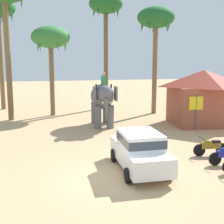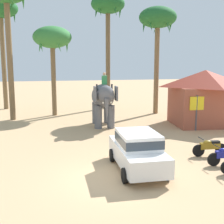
{
  "view_description": "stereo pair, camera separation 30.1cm",
  "coord_description": "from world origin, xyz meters",
  "px_view_note": "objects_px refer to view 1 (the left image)",
  "views": [
    {
      "loc": [
        -2.85,
        -11.1,
        4.67
      ],
      "look_at": [
        1.3,
        6.28,
        1.6
      ],
      "focal_mm": 48.22,
      "sensor_mm": 36.0,
      "label": 1
    },
    {
      "loc": [
        -2.56,
        -11.16,
        4.67
      ],
      "look_at": [
        1.3,
        6.28,
        1.6
      ],
      "focal_mm": 48.22,
      "sensor_mm": 36.0,
      "label": 2
    }
  ],
  "objects_px": {
    "palm_tree_left_of_road": "(51,40)",
    "palm_tree_leaning_seaward": "(106,9)",
    "car_sedan_foreground": "(140,149)",
    "roadside_hut": "(203,96)",
    "palm_tree_near_hut": "(156,21)",
    "motorcycle_far_in_row": "(211,146)",
    "elephant_with_mahout": "(103,99)",
    "signboard_yellow": "(196,106)"
  },
  "relations": [
    {
      "from": "palm_tree_left_of_road",
      "to": "palm_tree_leaning_seaward",
      "type": "distance_m",
      "value": 6.84
    },
    {
      "from": "palm_tree_leaning_seaward",
      "to": "signboard_yellow",
      "type": "relative_size",
      "value": 4.52
    },
    {
      "from": "car_sedan_foreground",
      "to": "elephant_with_mahout",
      "type": "bearing_deg",
      "value": 88.5
    },
    {
      "from": "elephant_with_mahout",
      "to": "palm_tree_left_of_road",
      "type": "bearing_deg",
      "value": 121.82
    },
    {
      "from": "palm_tree_near_hut",
      "to": "palm_tree_leaning_seaward",
      "type": "bearing_deg",
      "value": 131.46
    },
    {
      "from": "elephant_with_mahout",
      "to": "roadside_hut",
      "type": "height_order",
      "value": "roadside_hut"
    },
    {
      "from": "palm_tree_leaning_seaward",
      "to": "roadside_hut",
      "type": "xyz_separation_m",
      "value": [
        5.28,
        -9.22,
        -7.35
      ]
    },
    {
      "from": "palm_tree_near_hut",
      "to": "palm_tree_left_of_road",
      "type": "bearing_deg",
      "value": 173.52
    },
    {
      "from": "signboard_yellow",
      "to": "car_sedan_foreground",
      "type": "bearing_deg",
      "value": -133.95
    },
    {
      "from": "car_sedan_foreground",
      "to": "motorcycle_far_in_row",
      "type": "distance_m",
      "value": 4.26
    },
    {
      "from": "motorcycle_far_in_row",
      "to": "palm_tree_left_of_road",
      "type": "relative_size",
      "value": 0.24
    },
    {
      "from": "motorcycle_far_in_row",
      "to": "elephant_with_mahout",
      "type": "bearing_deg",
      "value": 116.17
    },
    {
      "from": "palm_tree_near_hut",
      "to": "motorcycle_far_in_row",
      "type": "bearing_deg",
      "value": -98.04
    },
    {
      "from": "palm_tree_left_of_road",
      "to": "roadside_hut",
      "type": "relative_size",
      "value": 1.39
    },
    {
      "from": "palm_tree_left_of_road",
      "to": "signboard_yellow",
      "type": "distance_m",
      "value": 12.96
    },
    {
      "from": "elephant_with_mahout",
      "to": "palm_tree_leaning_seaward",
      "type": "relative_size",
      "value": 0.36
    },
    {
      "from": "palm_tree_near_hut",
      "to": "palm_tree_left_of_road",
      "type": "xyz_separation_m",
      "value": [
        -8.84,
        1.0,
        -1.6
      ]
    },
    {
      "from": "motorcycle_far_in_row",
      "to": "palm_tree_leaning_seaward",
      "type": "height_order",
      "value": "palm_tree_leaning_seaward"
    },
    {
      "from": "palm_tree_left_of_road",
      "to": "palm_tree_leaning_seaward",
      "type": "relative_size",
      "value": 0.69
    },
    {
      "from": "motorcycle_far_in_row",
      "to": "roadside_hut",
      "type": "height_order",
      "value": "roadside_hut"
    },
    {
      "from": "palm_tree_leaning_seaward",
      "to": "roadside_hut",
      "type": "bearing_deg",
      "value": -60.21
    },
    {
      "from": "car_sedan_foreground",
      "to": "palm_tree_left_of_road",
      "type": "bearing_deg",
      "value": 102.07
    },
    {
      "from": "palm_tree_left_of_road",
      "to": "palm_tree_leaning_seaward",
      "type": "bearing_deg",
      "value": 29.08
    },
    {
      "from": "car_sedan_foreground",
      "to": "palm_tree_near_hut",
      "type": "distance_m",
      "value": 16.07
    },
    {
      "from": "palm_tree_leaning_seaward",
      "to": "car_sedan_foreground",
      "type": "bearing_deg",
      "value": -97.59
    },
    {
      "from": "palm_tree_near_hut",
      "to": "signboard_yellow",
      "type": "relative_size",
      "value": 3.83
    },
    {
      "from": "car_sedan_foreground",
      "to": "roadside_hut",
      "type": "height_order",
      "value": "roadside_hut"
    },
    {
      "from": "car_sedan_foreground",
      "to": "elephant_with_mahout",
      "type": "relative_size",
      "value": 1.05
    },
    {
      "from": "car_sedan_foreground",
      "to": "palm_tree_leaning_seaward",
      "type": "relative_size",
      "value": 0.38
    },
    {
      "from": "motorcycle_far_in_row",
      "to": "palm_tree_left_of_road",
      "type": "xyz_separation_m",
      "value": [
        -7.13,
        13.12,
        5.92
      ]
    },
    {
      "from": "car_sedan_foreground",
      "to": "palm_tree_left_of_road",
      "type": "distance_m",
      "value": 15.54
    },
    {
      "from": "elephant_with_mahout",
      "to": "palm_tree_near_hut",
      "type": "xyz_separation_m",
      "value": [
        5.57,
        4.28,
        5.99
      ]
    },
    {
      "from": "roadside_hut",
      "to": "signboard_yellow",
      "type": "relative_size",
      "value": 2.24
    },
    {
      "from": "car_sedan_foreground",
      "to": "signboard_yellow",
      "type": "relative_size",
      "value": 1.72
    },
    {
      "from": "signboard_yellow",
      "to": "palm_tree_leaning_seaward",
      "type": "bearing_deg",
      "value": 109.17
    },
    {
      "from": "palm_tree_near_hut",
      "to": "roadside_hut",
      "type": "relative_size",
      "value": 1.71
    },
    {
      "from": "signboard_yellow",
      "to": "elephant_with_mahout",
      "type": "bearing_deg",
      "value": 155.66
    },
    {
      "from": "palm_tree_leaning_seaward",
      "to": "roadside_hut",
      "type": "height_order",
      "value": "palm_tree_leaning_seaward"
    },
    {
      "from": "palm_tree_near_hut",
      "to": "signboard_yellow",
      "type": "distance_m",
      "value": 9.36
    },
    {
      "from": "palm_tree_near_hut",
      "to": "roadside_hut",
      "type": "bearing_deg",
      "value": -71.37
    },
    {
      "from": "signboard_yellow",
      "to": "palm_tree_near_hut",
      "type": "bearing_deg",
      "value": 92.3
    },
    {
      "from": "motorcycle_far_in_row",
      "to": "signboard_yellow",
      "type": "xyz_separation_m",
      "value": [
        1.99,
        5.2,
        1.22
      ]
    }
  ]
}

